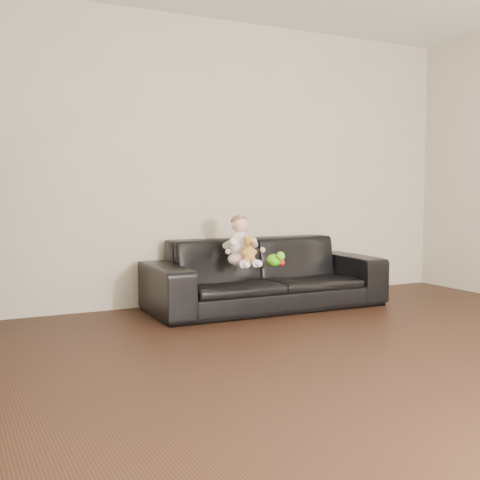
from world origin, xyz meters
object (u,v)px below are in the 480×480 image
teddy_bear (249,249)px  toy_green (274,260)px  toy_blue_disc (274,263)px  baby (241,244)px  toy_rattle (282,262)px  sofa (266,273)px

teddy_bear → toy_green: size_ratio=1.44×
teddy_bear → toy_blue_disc: teddy_bear is taller
baby → toy_rattle: (0.31, -0.15, -0.16)m
teddy_bear → toy_rattle: size_ratio=3.62×
toy_blue_disc → teddy_bear: bearing=-156.3°
toy_green → sofa: bearing=77.0°
baby → teddy_bear: size_ratio=2.01×
toy_green → toy_blue_disc: size_ratio=1.43×
teddy_bear → toy_blue_disc: size_ratio=2.06×
sofa → teddy_bear: bearing=-139.4°
teddy_bear → toy_green: teddy_bear is taller
baby → toy_rattle: 0.38m
sofa → toy_rattle: (0.01, -0.26, 0.13)m
baby → teddy_bear: bearing=-72.0°
toy_rattle → teddy_bear: bearing=177.0°
baby → toy_green: size_ratio=2.89×
sofa → teddy_bear: size_ratio=9.77×
baby → teddy_bear: 0.14m
toy_blue_disc → sofa: bearing=100.4°
baby → sofa: bearing=34.0°
toy_rattle → sofa: bearing=92.2°
teddy_bear → toy_rattle: teddy_bear is taller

